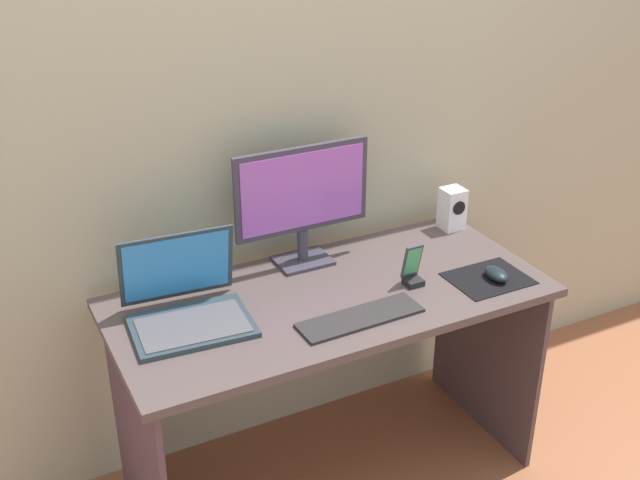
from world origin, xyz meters
TOP-DOWN VIEW (x-y plane):
  - ground_plane at (0.00, 0.00)m, footprint 8.00×8.00m
  - wall_back at (0.00, 0.37)m, footprint 6.00×0.04m
  - desk at (0.00, 0.00)m, footprint 1.37×0.62m
  - monitor at (0.02, 0.23)m, footprint 0.46×0.14m
  - speaker_right at (0.61, 0.22)m, footprint 0.08×0.08m
  - laptop at (-0.44, 0.05)m, footprint 0.36×0.32m
  - keyboard_external at (0.01, -0.17)m, footprint 0.39×0.12m
  - mousepad at (0.50, -0.15)m, footprint 0.25×0.20m
  - mouse at (0.51, -0.16)m, footprint 0.07×0.11m
  - phone_in_dock at (0.26, -0.06)m, footprint 0.06×0.06m

SIDE VIEW (x-z plane):
  - ground_plane at x=0.00m, z-range 0.00..0.00m
  - desk at x=0.00m, z-range 0.21..0.94m
  - mousepad at x=0.50m, z-range 0.73..0.73m
  - keyboard_external at x=0.01m, z-range 0.73..0.74m
  - mouse at x=0.51m, z-range 0.73..0.77m
  - phone_in_dock at x=0.26m, z-range 0.71..0.85m
  - laptop at x=-0.44m, z-range 0.66..0.90m
  - speaker_right at x=0.61m, z-range 0.73..0.88m
  - monitor at x=0.02m, z-range 0.76..1.16m
  - wall_back at x=0.00m, z-range 0.00..2.50m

